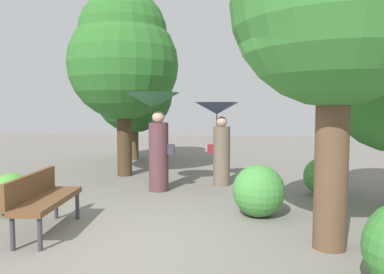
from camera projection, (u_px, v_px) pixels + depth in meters
name	position (u px, v px, depth m)	size (l,w,h in m)	color
ground_plane	(152.00, 244.00, 4.79)	(40.00, 40.00, 0.00)	slate
person_left	(155.00, 122.00, 7.84)	(1.14, 1.14, 2.07)	#563338
person_right	(219.00, 129.00, 8.43)	(0.98, 0.98, 1.88)	#6B5B4C
park_bench	(43.00, 197.00, 5.20)	(0.65, 1.54, 0.83)	#38383D
tree_near_left	(123.00, 55.00, 9.54)	(2.82, 2.82, 4.76)	#42301E
tree_mid_left	(134.00, 88.00, 12.68)	(2.65, 2.65, 3.92)	#4C3823
bush_path_left	(11.00, 194.00, 6.11)	(0.69, 0.69, 0.69)	#4C9338
bush_path_right	(322.00, 176.00, 7.51)	(0.75, 0.75, 0.75)	#428C3D
bush_far_side	(258.00, 191.00, 6.00)	(0.84, 0.84, 0.84)	#428C3D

